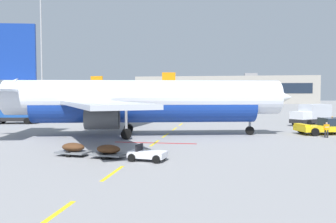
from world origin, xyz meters
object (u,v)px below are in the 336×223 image
at_px(airliner_foreground, 140,101).
at_px(catering_truck, 312,114).
at_px(baggage_train, 109,151).
at_px(fuel_service_truck, 16,113).
at_px(ground_crew_worker, 327,129).
at_px(apron_light_mast_near, 41,37).
at_px(pushback_tug, 325,127).
at_px(airliner_far_center, 209,97).
at_px(airliner_far_right, 63,100).

bearing_deg(airliner_foreground, catering_truck, 36.72).
bearing_deg(baggage_train, airliner_foreground, 93.93).
distance_m(airliner_foreground, fuel_service_truck, 26.14).
distance_m(ground_crew_worker, apron_light_mast_near, 61.55).
bearing_deg(fuel_service_truck, ground_crew_worker, -13.71).
height_order(pushback_tug, catering_truck, catering_truck).
relative_size(airliner_far_center, ground_crew_worker, 19.17).
distance_m(pushback_tug, apron_light_mast_near, 60.60).
bearing_deg(baggage_train, catering_truck, 54.50).
bearing_deg(airliner_foreground, baggage_train, -86.07).
bearing_deg(airliner_foreground, airliner_far_right, 124.39).
bearing_deg(airliner_foreground, apron_light_mast_near, 132.40).
xyz_separation_m(fuel_service_truck, ground_crew_worker, (43.08, -10.51, -0.71)).
relative_size(airliner_far_right, apron_light_mast_near, 0.94).
distance_m(airliner_foreground, airliner_far_right, 57.98).
xyz_separation_m(airliner_far_center, airliner_far_right, (-37.63, -18.88, -0.62)).
distance_m(airliner_foreground, airliner_far_center, 66.90).
height_order(pushback_tug, fuel_service_truck, fuel_service_truck).
distance_m(fuel_service_truck, baggage_train, 34.96).
xyz_separation_m(airliner_far_center, fuel_service_truck, (-27.90, -54.52, -1.94)).
height_order(airliner_far_right, catering_truck, airliner_far_right).
xyz_separation_m(catering_truck, ground_crew_worker, (-2.10, -14.85, -0.71)).
bearing_deg(apron_light_mast_near, catering_truck, -17.58).
bearing_deg(ground_crew_worker, pushback_tug, 76.80).
height_order(airliner_far_center, apron_light_mast_near, apron_light_mast_near).
bearing_deg(airliner_far_center, apron_light_mast_near, -136.34).
relative_size(pushback_tug, ground_crew_worker, 3.99).
relative_size(airliner_far_right, ground_crew_worker, 15.89).
distance_m(pushback_tug, ground_crew_worker, 3.35).
bearing_deg(pushback_tug, airliner_far_center, 104.48).
height_order(fuel_service_truck, ground_crew_worker, fuel_service_truck).
bearing_deg(airliner_far_center, baggage_train, -92.85).
relative_size(airliner_far_center, fuel_service_truck, 4.29).
bearing_deg(baggage_train, fuel_service_truck, 133.20).
bearing_deg(airliner_far_right, fuel_service_truck, -74.72).
bearing_deg(airliner_foreground, airliner_far_center, 85.81).
distance_m(airliner_far_right, baggage_train, 69.81).
relative_size(airliner_far_center, baggage_train, 3.62).
relative_size(airliner_foreground, fuel_service_truck, 4.69).
height_order(airliner_far_right, baggage_train, airliner_far_right).
bearing_deg(baggage_train, airliner_far_center, 87.15).
height_order(fuel_service_truck, apron_light_mast_near, apron_light_mast_near).
relative_size(pushback_tug, fuel_service_truck, 0.89).
bearing_deg(apron_light_mast_near, fuel_service_truck, -70.86).
bearing_deg(airliner_far_right, airliner_far_center, 26.65).
relative_size(airliner_foreground, pushback_tug, 5.26).
bearing_deg(fuel_service_truck, airliner_foreground, -27.93).
distance_m(airliner_foreground, baggage_train, 13.74).
distance_m(pushback_tug, airliner_far_right, 68.66).
bearing_deg(pushback_tug, ground_crew_worker, -103.20).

